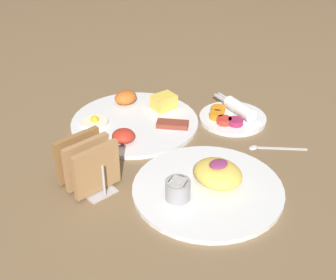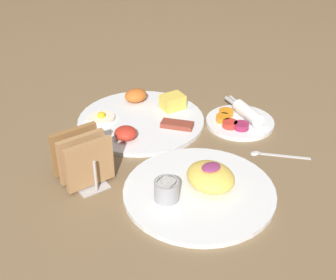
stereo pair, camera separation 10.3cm
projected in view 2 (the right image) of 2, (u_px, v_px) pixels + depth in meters
The scene contains 6 objects.
ground_plane at pixel (178, 157), 1.02m from camera, with size 3.00×3.00×0.00m, color brown.
plate_breakfast at pixel (142, 118), 1.15m from camera, with size 0.31×0.31×0.05m.
plate_condiments at pixel (240, 120), 1.14m from camera, with size 0.17×0.18×0.04m.
plate_foreground at pixel (200, 187), 0.91m from camera, with size 0.30×0.30×0.06m.
toast_rack at pixel (82, 159), 0.93m from camera, with size 0.10×0.12×0.10m.
teaspoon at pixel (270, 154), 1.03m from camera, with size 0.10×0.10×0.01m.
Camera 2 is at (-0.50, -0.68, 0.58)m, focal length 50.00 mm.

